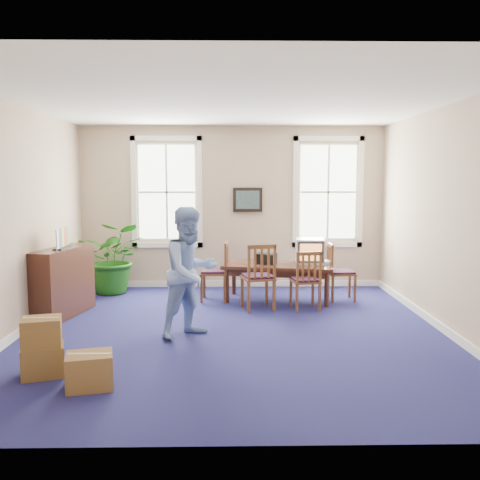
{
  "coord_description": "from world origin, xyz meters",
  "views": [
    {
      "loc": [
        -0.05,
        -7.39,
        2.18
      ],
      "look_at": [
        0.1,
        0.6,
        1.25
      ],
      "focal_mm": 40.0,
      "sensor_mm": 36.0,
      "label": 1
    }
  ],
  "objects_px": {
    "chair_near_left": "(258,276)",
    "potted_plant": "(114,258)",
    "crt_tv": "(310,251)",
    "credenza": "(63,283)",
    "conference_table": "(278,282)",
    "man": "(191,272)",
    "cardboard_boxes": "(60,343)"
  },
  "relations": [
    {
      "from": "chair_near_left",
      "to": "potted_plant",
      "type": "height_order",
      "value": "potted_plant"
    },
    {
      "from": "crt_tv",
      "to": "credenza",
      "type": "height_order",
      "value": "crt_tv"
    },
    {
      "from": "conference_table",
      "to": "credenza",
      "type": "relative_size",
      "value": 1.4
    },
    {
      "from": "man",
      "to": "conference_table",
      "type": "bearing_deg",
      "value": 14.54
    },
    {
      "from": "conference_table",
      "to": "man",
      "type": "relative_size",
      "value": 1.07
    },
    {
      "from": "conference_table",
      "to": "cardboard_boxes",
      "type": "relative_size",
      "value": 1.6
    },
    {
      "from": "man",
      "to": "potted_plant",
      "type": "xyz_separation_m",
      "value": [
        -1.66,
        2.82,
        -0.22
      ]
    },
    {
      "from": "conference_table",
      "to": "cardboard_boxes",
      "type": "xyz_separation_m",
      "value": [
        -2.76,
        -3.55,
        0.02
      ]
    },
    {
      "from": "chair_near_left",
      "to": "cardboard_boxes",
      "type": "distance_m",
      "value": 3.74
    },
    {
      "from": "chair_near_left",
      "to": "cardboard_boxes",
      "type": "bearing_deg",
      "value": 38.06
    },
    {
      "from": "crt_tv",
      "to": "man",
      "type": "height_order",
      "value": "man"
    },
    {
      "from": "credenza",
      "to": "potted_plant",
      "type": "distance_m",
      "value": 1.78
    },
    {
      "from": "cardboard_boxes",
      "to": "crt_tv",
      "type": "bearing_deg",
      "value": 47.2
    },
    {
      "from": "crt_tv",
      "to": "credenza",
      "type": "bearing_deg",
      "value": -160.7
    },
    {
      "from": "credenza",
      "to": "crt_tv",
      "type": "bearing_deg",
      "value": 27.31
    },
    {
      "from": "credenza",
      "to": "potted_plant",
      "type": "relative_size",
      "value": 1.01
    },
    {
      "from": "conference_table",
      "to": "potted_plant",
      "type": "height_order",
      "value": "potted_plant"
    },
    {
      "from": "potted_plant",
      "to": "credenza",
      "type": "bearing_deg",
      "value": -103.99
    },
    {
      "from": "man",
      "to": "credenza",
      "type": "xyz_separation_m",
      "value": [
        -2.09,
        1.1,
        -0.36
      ]
    },
    {
      "from": "crt_tv",
      "to": "potted_plant",
      "type": "relative_size",
      "value": 0.39
    },
    {
      "from": "crt_tv",
      "to": "chair_near_left",
      "type": "xyz_separation_m",
      "value": [
        -0.96,
        -0.7,
        -0.32
      ]
    },
    {
      "from": "chair_near_left",
      "to": "conference_table",
      "type": "bearing_deg",
      "value": -133.65
    },
    {
      "from": "conference_table",
      "to": "crt_tv",
      "type": "height_order",
      "value": "crt_tv"
    },
    {
      "from": "crt_tv",
      "to": "man",
      "type": "xyz_separation_m",
      "value": [
        -1.97,
        -2.19,
        0.02
      ]
    },
    {
      "from": "credenza",
      "to": "potted_plant",
      "type": "xyz_separation_m",
      "value": [
        0.43,
        1.72,
        0.14
      ]
    },
    {
      "from": "credenza",
      "to": "potted_plant",
      "type": "height_order",
      "value": "potted_plant"
    },
    {
      "from": "credenza",
      "to": "man",
      "type": "bearing_deg",
      "value": -15.48
    },
    {
      "from": "crt_tv",
      "to": "potted_plant",
      "type": "height_order",
      "value": "potted_plant"
    },
    {
      "from": "potted_plant",
      "to": "cardboard_boxes",
      "type": "distance_m",
      "value": 4.24
    },
    {
      "from": "conference_table",
      "to": "man",
      "type": "xyz_separation_m",
      "value": [
        -1.4,
        -2.15,
        0.57
      ]
    },
    {
      "from": "potted_plant",
      "to": "conference_table",
      "type": "bearing_deg",
      "value": -12.3
    },
    {
      "from": "credenza",
      "to": "cardboard_boxes",
      "type": "height_order",
      "value": "credenza"
    }
  ]
}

